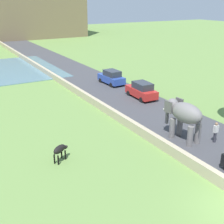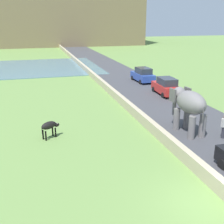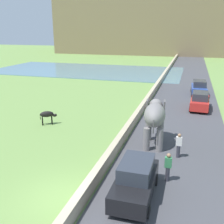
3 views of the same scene
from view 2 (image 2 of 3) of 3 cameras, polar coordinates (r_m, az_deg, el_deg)
ground_plane at (r=13.20m, az=17.84°, el=-17.40°), size 220.00×220.00×0.00m
road_surface at (r=31.82m, az=5.88°, el=4.55°), size 7.00×120.00×0.06m
barrier_wall at (r=28.71m, az=0.27°, el=3.84°), size 0.40×110.00×0.74m
hill_distant at (r=93.47m, az=-16.46°, el=20.05°), size 64.00×28.00×23.22m
elephant at (r=19.70m, az=15.08°, el=1.48°), size 1.63×3.52×2.99m
person_beside_elephant at (r=19.77m, az=21.50°, el=-2.70°), size 0.36×0.22×1.63m
car_red at (r=29.71m, az=10.78°, el=5.06°), size 1.95×4.08×1.80m
car_blue at (r=35.47m, az=6.19°, el=7.39°), size 1.90×4.05×1.80m
cow_black at (r=18.99m, az=-12.41°, el=-2.77°), size 1.35×1.03×1.15m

